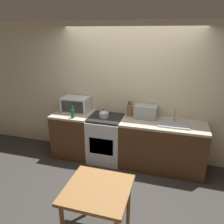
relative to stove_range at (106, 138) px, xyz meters
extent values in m
plane|color=#33302D|center=(0.38, -0.72, -0.45)|extent=(16.00, 16.00, 0.00)
cube|color=beige|center=(0.38, 0.34, 0.85)|extent=(10.00, 0.06, 2.60)
cube|color=#4C2D19|center=(-0.69, 0.00, -0.02)|extent=(0.74, 0.62, 0.86)
cube|color=#B7AD99|center=(-0.69, 0.00, 0.43)|extent=(0.74, 0.62, 0.04)
cube|color=#4C2D19|center=(1.07, 0.00, -0.02)|extent=(1.50, 0.62, 0.86)
cube|color=#B7AD99|center=(1.07, 0.00, 0.43)|extent=(1.50, 0.62, 0.04)
cube|color=silver|center=(0.00, 0.00, -0.02)|extent=(0.64, 0.62, 0.86)
cube|color=black|center=(0.00, 0.00, 0.43)|extent=(0.61, 0.57, 0.04)
cube|color=black|center=(0.00, -0.30, -0.02)|extent=(0.46, 0.02, 0.32)
cylinder|color=#B7B7BC|center=(-0.02, -0.04, 0.50)|extent=(0.18, 0.18, 0.10)
cone|color=#B7B7BC|center=(-0.02, -0.04, 0.58)|extent=(0.17, 0.17, 0.05)
sphere|color=black|center=(-0.02, -0.04, 0.61)|extent=(0.03, 0.03, 0.03)
cube|color=silver|center=(-0.67, 0.13, 0.60)|extent=(0.52, 0.33, 0.29)
cube|color=black|center=(-0.67, -0.04, 0.60)|extent=(0.46, 0.01, 0.24)
cylinder|color=#1E662D|center=(-0.58, -0.21, 0.53)|extent=(0.07, 0.07, 0.16)
cylinder|color=#1E662D|center=(-0.58, -0.21, 0.65)|extent=(0.02, 0.02, 0.06)
cube|color=brown|center=(0.42, 0.18, 0.56)|extent=(0.10, 0.08, 0.22)
cylinder|color=black|center=(0.39, 0.18, 0.71)|extent=(0.01, 0.01, 0.07)
cylinder|color=black|center=(0.42, 0.18, 0.71)|extent=(0.01, 0.01, 0.07)
cylinder|color=black|center=(0.44, 0.18, 0.71)|extent=(0.01, 0.01, 0.07)
cube|color=#999BA0|center=(0.72, 0.17, 0.57)|extent=(0.41, 0.25, 0.24)
cube|color=black|center=(0.72, 0.04, 0.57)|extent=(0.36, 0.01, 0.19)
cube|color=#999BA0|center=(1.24, 0.00, 0.46)|extent=(0.53, 0.40, 0.02)
cylinder|color=#999BA0|center=(1.24, 0.14, 0.58)|extent=(0.03, 0.03, 0.22)
cube|color=brown|center=(0.46, -1.77, 0.30)|extent=(0.73, 0.71, 0.04)
cylinder|color=brown|center=(0.16, -1.47, -0.08)|extent=(0.05, 0.05, 0.73)
cylinder|color=brown|center=(0.77, -1.47, -0.08)|extent=(0.05, 0.05, 0.73)
camera|label=1|loc=(1.18, -3.64, 1.97)|focal=35.00mm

